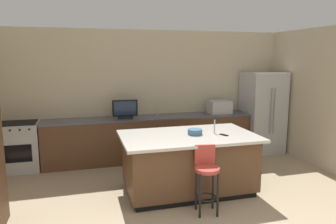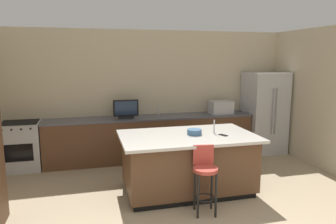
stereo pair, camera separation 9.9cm
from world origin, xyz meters
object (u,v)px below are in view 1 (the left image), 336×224
(kitchen_island, at_px, (188,162))
(fruit_bowl, at_px, (195,132))
(microwave, at_px, (219,107))
(tv_monitor, at_px, (125,110))
(bar_stool_center, at_px, (206,174))
(range_oven, at_px, (20,147))
(cell_phone, at_px, (224,135))
(refrigerator, at_px, (262,112))

(kitchen_island, xyz_separation_m, fruit_bowl, (0.11, 0.00, 0.50))
(microwave, xyz_separation_m, tv_monitor, (-2.10, -0.05, 0.03))
(bar_stool_center, bearing_deg, range_oven, 146.27)
(cell_phone, bearing_deg, bar_stool_center, -155.75)
(tv_monitor, bearing_deg, bar_stool_center, -72.57)
(kitchen_island, height_order, tv_monitor, tv_monitor)
(microwave, distance_m, cell_phone, 2.09)
(kitchen_island, xyz_separation_m, range_oven, (-2.79, 1.76, -0.01))
(microwave, relative_size, fruit_bowl, 2.07)
(refrigerator, distance_m, fruit_bowl, 2.82)
(kitchen_island, distance_m, microwave, 2.29)
(tv_monitor, xyz_separation_m, cell_phone, (1.30, -1.88, -0.16))
(tv_monitor, bearing_deg, microwave, 1.41)
(tv_monitor, bearing_deg, cell_phone, -55.29)
(fruit_bowl, xyz_separation_m, cell_phone, (0.42, -0.17, -0.04))
(tv_monitor, bearing_deg, refrigerator, -0.42)
(bar_stool_center, bearing_deg, microwave, 70.45)
(cell_phone, bearing_deg, fruit_bowl, 134.14)
(microwave, relative_size, cell_phone, 3.20)
(range_oven, distance_m, tv_monitor, 2.12)
(kitchen_island, xyz_separation_m, bar_stool_center, (0.00, -0.76, 0.09))
(tv_monitor, bearing_deg, range_oven, 178.56)
(tv_monitor, distance_m, fruit_bowl, 1.92)
(tv_monitor, xyz_separation_m, fruit_bowl, (0.88, -1.71, -0.12))
(range_oven, height_order, tv_monitor, tv_monitor)
(range_oven, xyz_separation_m, tv_monitor, (2.02, -0.05, 0.63))
(refrigerator, relative_size, microwave, 3.78)
(microwave, bearing_deg, cell_phone, -112.61)
(refrigerator, distance_m, range_oven, 5.18)
(tv_monitor, height_order, cell_phone, tv_monitor)
(refrigerator, relative_size, bar_stool_center, 1.93)
(range_oven, xyz_separation_m, fruit_bowl, (2.90, -1.76, 0.51))
(kitchen_island, xyz_separation_m, cell_phone, (0.53, -0.17, 0.46))
(kitchen_island, xyz_separation_m, refrigerator, (2.37, 1.69, 0.43))
(fruit_bowl, bearing_deg, kitchen_island, -178.80)
(bar_stool_center, bearing_deg, tv_monitor, 115.70)
(tv_monitor, relative_size, fruit_bowl, 2.20)
(range_oven, height_order, microwave, microwave)
(refrigerator, relative_size, cell_phone, 12.11)
(tv_monitor, bearing_deg, fruit_bowl, -62.78)
(kitchen_island, relative_size, fruit_bowl, 9.21)
(range_oven, distance_m, cell_phone, 3.87)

